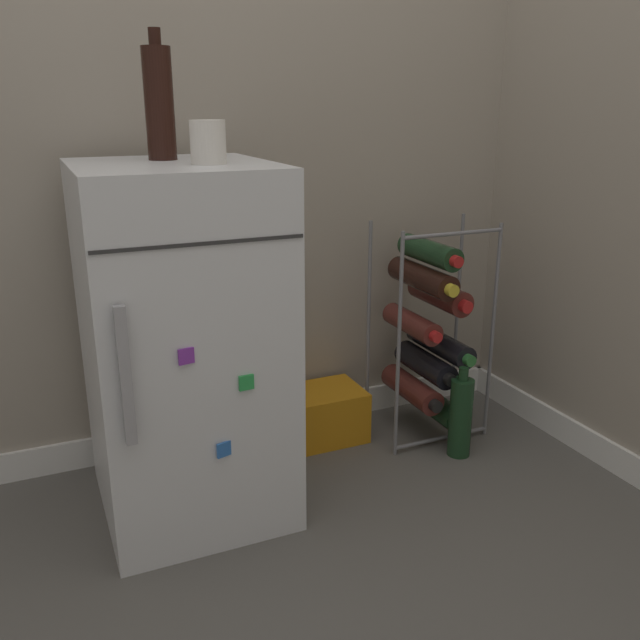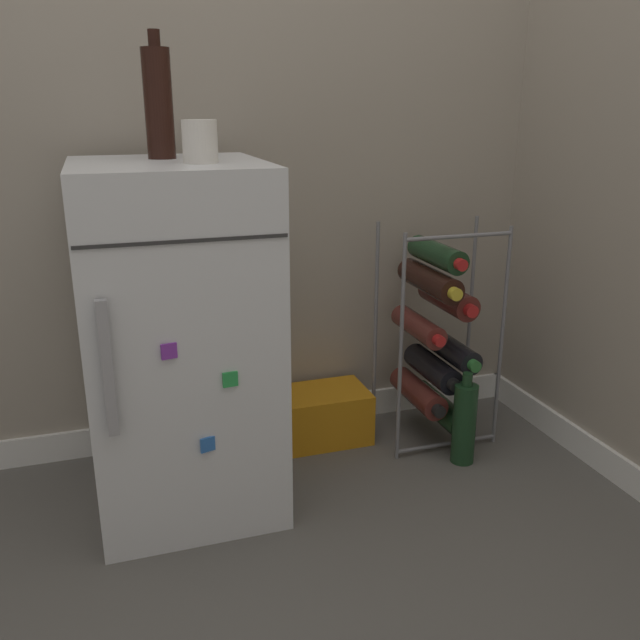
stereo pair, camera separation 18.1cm
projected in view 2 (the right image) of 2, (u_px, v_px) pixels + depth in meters
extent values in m
plane|color=#56544F|center=(275.00, 554.00, 1.65)|extent=(14.00, 14.00, 0.00)
cube|color=#9E9384|center=(204.00, 28.00, 1.89)|extent=(7.06, 0.06, 2.50)
cube|color=white|center=(225.00, 423.00, 2.23)|extent=(7.06, 0.01, 0.09)
cube|color=silver|center=(179.00, 340.00, 1.77)|extent=(0.47, 0.51, 0.92)
cube|color=#2D2D2D|center=(184.00, 241.00, 1.44)|extent=(0.46, 0.00, 0.01)
cube|color=#9E9EA3|center=(108.00, 369.00, 1.46)|extent=(0.02, 0.02, 0.31)
cube|color=blue|center=(208.00, 444.00, 1.60)|extent=(0.04, 0.02, 0.04)
cube|color=purple|center=(169.00, 351.00, 1.50)|extent=(0.04, 0.01, 0.04)
cube|color=green|center=(230.00, 379.00, 1.57)|extent=(0.04, 0.01, 0.04)
cylinder|color=slate|center=(401.00, 351.00, 1.99)|extent=(0.01, 0.01, 0.71)
cylinder|color=slate|center=(502.00, 339.00, 2.09)|extent=(0.01, 0.01, 0.71)
cylinder|color=slate|center=(375.00, 331.00, 2.17)|extent=(0.01, 0.01, 0.71)
cylinder|color=slate|center=(470.00, 321.00, 2.27)|extent=(0.01, 0.01, 0.71)
cylinder|color=slate|center=(446.00, 444.00, 2.15)|extent=(0.34, 0.01, 0.01)
cylinder|color=slate|center=(459.00, 236.00, 1.94)|extent=(0.34, 0.01, 0.01)
cylinder|color=#19381E|center=(440.00, 408.00, 2.22)|extent=(0.08, 0.29, 0.08)
cylinder|color=red|center=(464.00, 429.00, 2.07)|extent=(0.04, 0.02, 0.04)
cylinder|color=#56231E|center=(418.00, 393.00, 2.17)|extent=(0.08, 0.26, 0.08)
cylinder|color=black|center=(439.00, 411.00, 2.04)|extent=(0.04, 0.02, 0.04)
cylinder|color=black|center=(432.00, 368.00, 2.16)|extent=(0.08, 0.26, 0.08)
cylinder|color=black|center=(454.00, 385.00, 2.03)|extent=(0.04, 0.02, 0.04)
cylinder|color=black|center=(448.00, 348.00, 2.16)|extent=(0.07, 0.30, 0.07)
cylinder|color=#2D7033|center=(474.00, 366.00, 2.01)|extent=(0.04, 0.02, 0.04)
cylinder|color=#56231E|center=(418.00, 327.00, 2.10)|extent=(0.07, 0.25, 0.07)
cylinder|color=red|center=(439.00, 341.00, 1.98)|extent=(0.03, 0.02, 0.03)
cylinder|color=#56231E|center=(448.00, 298.00, 2.10)|extent=(0.08, 0.26, 0.08)
cylinder|color=red|center=(471.00, 311.00, 1.98)|extent=(0.04, 0.02, 0.04)
cylinder|color=black|center=(429.00, 280.00, 2.06)|extent=(0.08, 0.30, 0.08)
cylinder|color=gold|center=(455.00, 294.00, 1.92)|extent=(0.04, 0.02, 0.04)
cylinder|color=#19381E|center=(437.00, 254.00, 2.05)|extent=(0.07, 0.27, 0.07)
cylinder|color=red|center=(461.00, 265.00, 1.92)|extent=(0.03, 0.02, 0.03)
cube|color=orange|center=(323.00, 415.00, 2.20)|extent=(0.29, 0.20, 0.17)
cylinder|color=silver|center=(200.00, 142.00, 1.57)|extent=(0.08, 0.08, 0.10)
cylinder|color=black|center=(159.00, 104.00, 1.67)|extent=(0.07, 0.07, 0.26)
cylinder|color=black|center=(154.00, 38.00, 1.63)|extent=(0.03, 0.03, 0.04)
cylinder|color=#19381E|center=(464.00, 424.00, 2.04)|extent=(0.07, 0.07, 0.25)
cylinder|color=#19381E|center=(467.00, 379.00, 2.00)|extent=(0.03, 0.03, 0.04)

